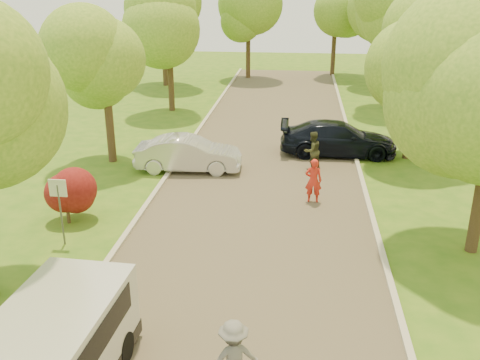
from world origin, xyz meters
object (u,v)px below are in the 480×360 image
at_px(street_sign, 59,198).
at_px(silver_sedan, 188,154).
at_px(skateboarder, 234,358).
at_px(person_olive, 312,151).
at_px(person_striped, 313,181).
at_px(dark_sedan, 338,138).

relative_size(street_sign, silver_sedan, 0.48).
distance_m(skateboarder, person_olive, 13.87).
distance_m(person_striped, person_olive, 3.63).
bearing_deg(dark_sedan, street_sign, 137.47).
height_order(silver_sedan, person_olive, person_olive).
bearing_deg(skateboarder, dark_sedan, -121.82).
xyz_separation_m(street_sign, person_olive, (7.80, 7.91, -0.71)).
relative_size(skateboarder, person_olive, 0.96).
height_order(skateboarder, person_olive, skateboarder).
height_order(street_sign, skateboarder, street_sign).
distance_m(silver_sedan, person_olive, 5.35).
distance_m(street_sign, person_olive, 11.13).
relative_size(street_sign, person_olive, 1.28).
bearing_deg(person_striped, dark_sedan, -101.25).
xyz_separation_m(street_sign, skateboarder, (6.11, -5.85, -0.64)).
distance_m(street_sign, person_striped, 8.93).
xyz_separation_m(silver_sedan, person_olive, (5.30, 0.73, 0.10)).
xyz_separation_m(street_sign, person_striped, (7.80, 4.28, -0.72)).
distance_m(silver_sedan, skateboarder, 13.53).
height_order(silver_sedan, dark_sedan, dark_sedan).
distance_m(street_sign, dark_sedan, 13.61).
distance_m(dark_sedan, person_olive, 2.56).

